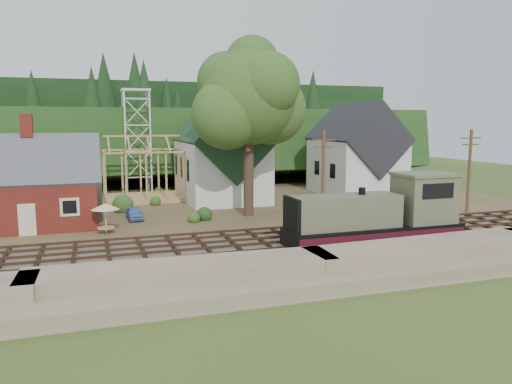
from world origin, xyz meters
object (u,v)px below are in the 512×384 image
object	(u,v)px
car_red	(370,192)
patio_set	(105,208)
locomotive	(381,217)
car_blue	(135,213)

from	to	relation	value
car_red	patio_set	distance (m)	29.63
locomotive	car_red	bearing A→B (deg)	60.55
locomotive	car_red	world-z (taller)	locomotive
car_red	car_blue	bearing A→B (deg)	87.53
car_blue	patio_set	bearing A→B (deg)	-119.90
car_red	patio_set	size ratio (longest dim) A/B	2.04
patio_set	locomotive	bearing A→B (deg)	-28.18
locomotive	car_blue	distance (m)	21.06
locomotive	car_red	xyz separation A→B (m)	(10.40, 18.43, -1.24)
locomotive	patio_set	distance (m)	20.24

